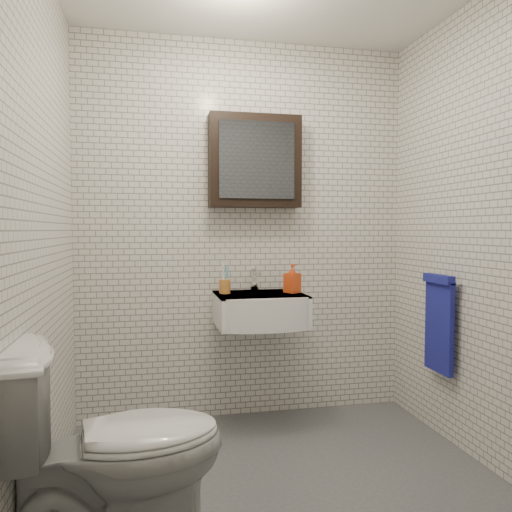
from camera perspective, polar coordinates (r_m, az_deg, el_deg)
The scene contains 9 objects.
ground at distance 2.68m, azimuth 3.21°, elevation -24.78°, with size 2.20×2.00×0.01m, color #47494E.
room_shell at distance 2.38m, azimuth 3.31°, elevation 8.15°, with size 2.22×2.02×2.51m.
washbasin at distance 3.13m, azimuth 0.60°, elevation -6.12°, with size 0.55×0.50×0.20m.
faucet at distance 3.30m, azimuth -0.14°, elevation -2.82°, with size 0.06×0.20×0.15m.
mirror_cabinet at distance 3.31m, azimuth -0.13°, elevation 10.76°, with size 0.60×0.15×0.60m.
towel_rail at distance 3.16m, azimuth 20.20°, elevation -6.80°, with size 0.09×0.30×0.58m.
toothbrush_cup at distance 3.17m, azimuth -3.59°, elevation -3.41°, with size 0.09×0.09×0.20m.
soap_bottle at distance 3.21m, azimuth 4.17°, elevation -2.56°, with size 0.08×0.09×0.19m, color orange.
toilet at distance 2.09m, azimuth -16.04°, elevation -20.49°, with size 0.48×0.83×0.85m, color silver.
Camera 1 is at (-0.62, -2.29, 1.25)m, focal length 35.00 mm.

